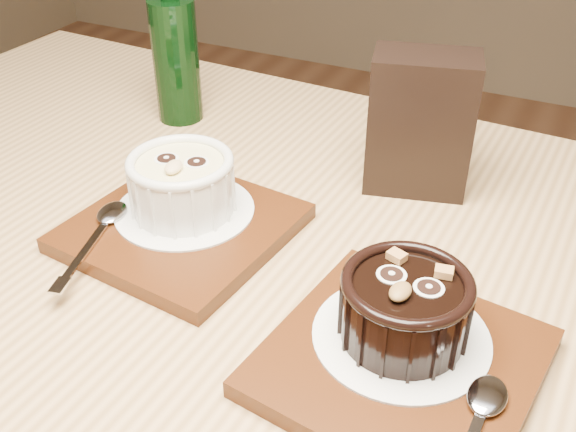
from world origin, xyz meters
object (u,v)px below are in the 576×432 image
object	(u,v)px
green_bottle	(176,56)
table	(248,358)
tray_left	(182,228)
ramekin_dark	(405,305)
ramekin_white	(182,182)
tray_right	(400,362)
condiment_stand	(420,124)

from	to	relation	value
green_bottle	table	bearing A→B (deg)	-47.98
table	tray_left	size ratio (longest dim) A/B	6.90
tray_left	ramekin_dark	world-z (taller)	ramekin_dark
table	ramekin_white	distance (m)	0.17
tray_right	ramekin_dark	distance (m)	0.04
tray_left	ramekin_dark	bearing A→B (deg)	-14.21
table	tray_left	xyz separation A→B (m)	(-0.08, 0.04, 0.10)
ramekin_dark	green_bottle	xyz separation A→B (m)	(-0.36, 0.27, 0.03)
ramekin_dark	ramekin_white	bearing A→B (deg)	168.00
tray_right	ramekin_dark	bearing A→B (deg)	108.70
table	tray_left	world-z (taller)	tray_left
ramekin_white	table	bearing A→B (deg)	-41.86
ramekin_white	tray_right	distance (m)	0.26
ramekin_white	green_bottle	bearing A→B (deg)	111.82
ramekin_white	condiment_stand	bearing A→B (deg)	30.83
table	condiment_stand	world-z (taller)	condiment_stand
ramekin_white	condiment_stand	world-z (taller)	condiment_stand
ramekin_white	green_bottle	distance (m)	0.24
ramekin_white	condiment_stand	distance (m)	0.24
table	green_bottle	world-z (taller)	green_bottle
green_bottle	ramekin_white	bearing A→B (deg)	-56.03
tray_left	ramekin_dark	xyz separation A→B (m)	(0.23, -0.06, 0.04)
ramekin_dark	green_bottle	distance (m)	0.45
ramekin_white	condiment_stand	size ratio (longest dim) A/B	0.69
tray_right	condiment_stand	size ratio (longest dim) A/B	1.29
tray_left	condiment_stand	world-z (taller)	condiment_stand
ramekin_dark	condiment_stand	world-z (taller)	condiment_stand
tray_left	ramekin_white	size ratio (longest dim) A/B	1.85
ramekin_white	tray_right	bearing A→B (deg)	-32.85
table	condiment_stand	xyz separation A→B (m)	(0.08, 0.21, 0.16)
tray_right	green_bottle	world-z (taller)	green_bottle
condiment_stand	ramekin_white	bearing A→B (deg)	-137.01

